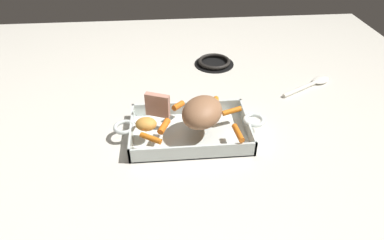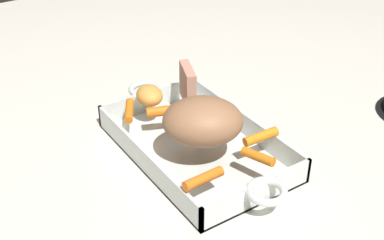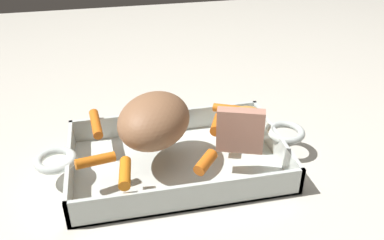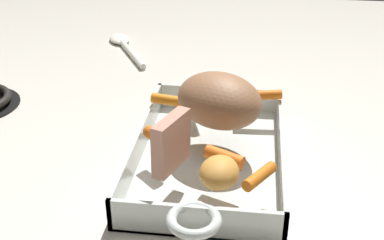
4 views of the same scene
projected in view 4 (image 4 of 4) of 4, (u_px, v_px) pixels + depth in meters
ground_plane at (209, 162)px, 0.75m from camera, size 1.93×1.93×0.00m
roasting_dish at (209, 154)px, 0.75m from camera, size 0.43×0.21×0.05m
pork_roast at (219, 100)px, 0.74m from camera, size 0.16×0.17×0.08m
roast_slice_outer at (171, 143)px, 0.64m from camera, size 0.07×0.04×0.07m
baby_carrot_short at (224, 157)px, 0.66m from camera, size 0.04×0.06×0.02m
baby_carrot_center_left at (198, 92)px, 0.84m from camera, size 0.06×0.03×0.02m
baby_carrot_long at (157, 136)px, 0.71m from camera, size 0.04×0.04×0.02m
baby_carrot_southeast at (260, 95)px, 0.83m from camera, size 0.02×0.07×0.02m
baby_carrot_northwest at (171, 100)px, 0.81m from camera, size 0.02×0.06×0.02m
baby_carrot_southwest at (260, 176)px, 0.62m from camera, size 0.06×0.04×0.02m
potato_golden_small at (219, 172)px, 0.61m from camera, size 0.06×0.06×0.04m
serving_spoon at (124, 45)px, 1.18m from camera, size 0.22×0.14×0.01m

